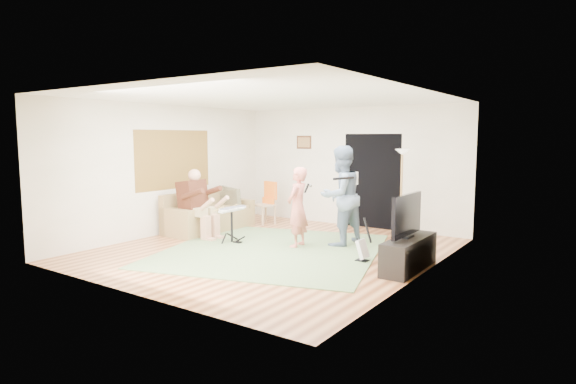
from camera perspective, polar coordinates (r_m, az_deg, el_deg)
The scene contains 19 objects.
floor at distance 8.75m, azimuth -1.88°, elevation -6.87°, with size 6.00×6.00×0.00m, color brown.
walls at distance 8.54m, azimuth -1.92°, elevation 1.97°, with size 5.50×6.00×2.70m, color silver, non-canonical shape.
ceiling at distance 8.54m, azimuth -1.95°, elevation 11.04°, with size 6.00×6.00×0.00m, color white.
window_blinds at distance 10.53m, azimuth -13.37°, elevation 3.76°, with size 2.05×2.05×0.00m, color olive.
doorway at distance 10.86m, azimuth 9.91°, elevation 1.27°, with size 2.10×2.10×0.00m, color black.
picture_frame at distance 11.68m, azimuth 1.91°, elevation 5.91°, with size 0.42×0.03×0.32m, color #3F2314.
area_rug at distance 8.71m, azimuth -1.87°, elevation -6.88°, with size 3.66×3.84×0.02m, color #5C7849.
sofa at distance 10.68m, azimuth -9.59°, elevation -2.98°, with size 0.86×2.08×0.84m.
drummer at distance 9.88m, azimuth -10.48°, elevation -2.24°, with size 0.90×0.50×1.38m.
drum_kit at distance 9.34m, azimuth -6.67°, elevation -4.13°, with size 0.38×0.68×0.70m.
singer at distance 8.85m, azimuth 1.13°, elevation -1.83°, with size 0.54×0.36×1.48m, color #CE6859.
microphone at distance 8.69m, azimuth 2.23°, elevation 0.45°, with size 0.06×0.06×0.24m, color black, non-canonical shape.
guitarist at distance 9.02m, azimuth 6.27°, elevation -0.47°, with size 0.91×0.71×1.87m, color slate.
guitar_held at distance 8.89m, azimuth 7.43°, elevation 1.60°, with size 0.12×0.60×0.26m, color silver, non-canonical shape.
guitar_spare at distance 7.99m, azimuth 8.87°, elevation -6.69°, with size 0.27×0.24×0.74m.
torchiere_lamp at distance 9.68m, azimuth 13.32°, elevation 1.63°, with size 0.32×0.32×1.79m.
dining_chair at distance 11.30m, azimuth -2.71°, elevation -2.00°, with size 0.51×0.54×0.99m.
tv_cabinet at distance 7.65m, azimuth 14.13°, elevation -7.12°, with size 0.40×1.40×0.50m, color black.
television at distance 7.55m, azimuth 13.91°, elevation -2.64°, with size 0.06×1.05×0.64m, color black.
Camera 1 is at (5.07, -6.83, 2.03)m, focal length 30.00 mm.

